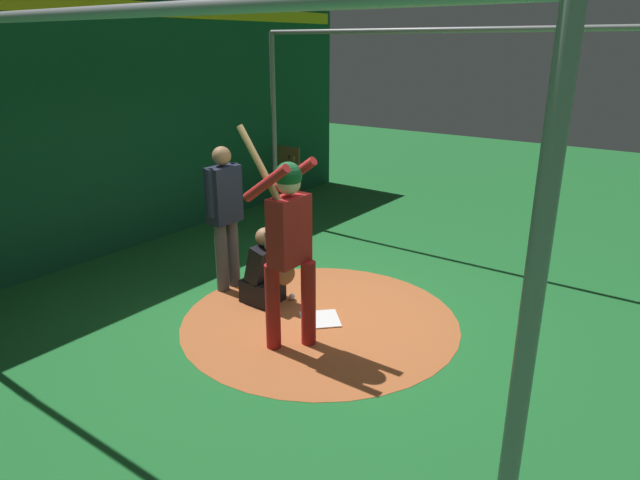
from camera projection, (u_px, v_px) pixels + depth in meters
ground_plane at (320, 320)px, 6.31m from camera, size 26.95×26.95×0.00m
dirt_circle at (320, 320)px, 6.31m from camera, size 3.08×3.08×0.01m
home_plate at (320, 319)px, 6.30m from camera, size 0.59×0.59×0.01m
batter at (288, 237)px, 5.41m from camera, size 0.68×0.49×2.22m
catcher at (265, 274)px, 6.64m from camera, size 0.58×0.40×0.93m
umpire at (225, 211)px, 6.82m from camera, size 0.22×0.49×1.79m
back_wall at (98, 130)px, 7.84m from camera, size 0.23×10.95×3.53m
cage_frame at (320, 123)px, 5.58m from camera, size 5.80×5.35×3.12m
bat_rack at (286, 174)px, 11.03m from camera, size 0.70×0.20×1.05m
baseball_0 at (292, 297)px, 6.79m from camera, size 0.07×0.07×0.07m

